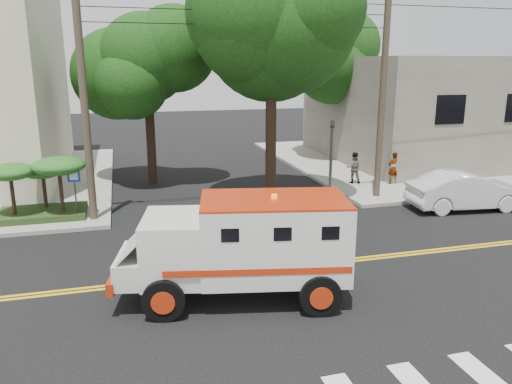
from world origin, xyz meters
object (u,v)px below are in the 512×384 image
object	(u,v)px
armored_truck	(244,243)
parked_sedan	(466,191)
pedestrian_a	(393,168)
pedestrian_b	(354,168)

from	to	relation	value
armored_truck	parked_sedan	bearing A→B (deg)	38.14
armored_truck	parked_sedan	size ratio (longest dim) A/B	1.29
pedestrian_a	pedestrian_b	size ratio (longest dim) A/B	1.02
pedestrian_a	armored_truck	bearing A→B (deg)	35.79
parked_sedan	pedestrian_b	bearing A→B (deg)	34.59
parked_sedan	pedestrian_a	bearing A→B (deg)	18.01
armored_truck	pedestrian_a	world-z (taller)	armored_truck
armored_truck	pedestrian_a	xyz separation A→B (m)	(9.78, 9.58, -0.57)
parked_sedan	pedestrian_b	world-z (taller)	pedestrian_b
parked_sedan	pedestrian_a	world-z (taller)	pedestrian_a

